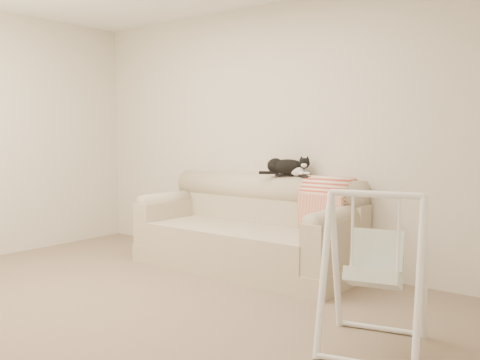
# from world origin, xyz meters

# --- Properties ---
(ground_plane) EXTENTS (5.00, 5.00, 0.00)m
(ground_plane) POSITION_xyz_m (0.00, 0.00, 0.00)
(ground_plane) COLOR brown
(ground_plane) RESTS_ON ground
(room_shell) EXTENTS (5.04, 4.04, 2.60)m
(room_shell) POSITION_xyz_m (0.00, 0.00, 1.53)
(room_shell) COLOR beige
(room_shell) RESTS_ON ground
(sofa) EXTENTS (2.20, 0.93, 0.90)m
(sofa) POSITION_xyz_m (-0.05, 1.62, 0.35)
(sofa) COLOR tan
(sofa) RESTS_ON ground
(remote_a) EXTENTS (0.18, 0.14, 0.03)m
(remote_a) POSITION_xyz_m (0.19, 1.86, 0.91)
(remote_a) COLOR black
(remote_a) RESTS_ON sofa
(remote_b) EXTENTS (0.17, 0.13, 0.02)m
(remote_b) POSITION_xyz_m (0.43, 1.85, 0.91)
(remote_b) COLOR black
(remote_b) RESTS_ON sofa
(tuxedo_cat) EXTENTS (0.48, 0.33, 0.20)m
(tuxedo_cat) POSITION_xyz_m (0.23, 1.85, 0.99)
(tuxedo_cat) COLOR black
(tuxedo_cat) RESTS_ON sofa
(throw_blanket) EXTENTS (0.45, 0.38, 0.58)m
(throw_blanket) POSITION_xyz_m (0.69, 1.84, 0.72)
(throw_blanket) COLOR #B83629
(throw_blanket) RESTS_ON sofa
(baby_swing) EXTENTS (0.73, 0.76, 0.98)m
(baby_swing) POSITION_xyz_m (1.72, 0.53, 0.49)
(baby_swing) COLOR white
(baby_swing) RESTS_ON ground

